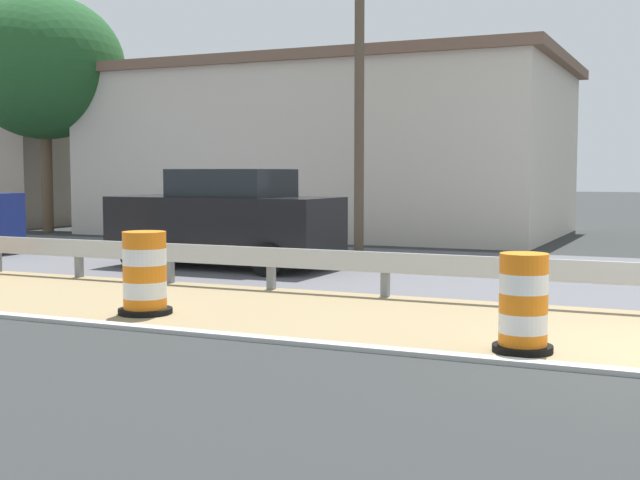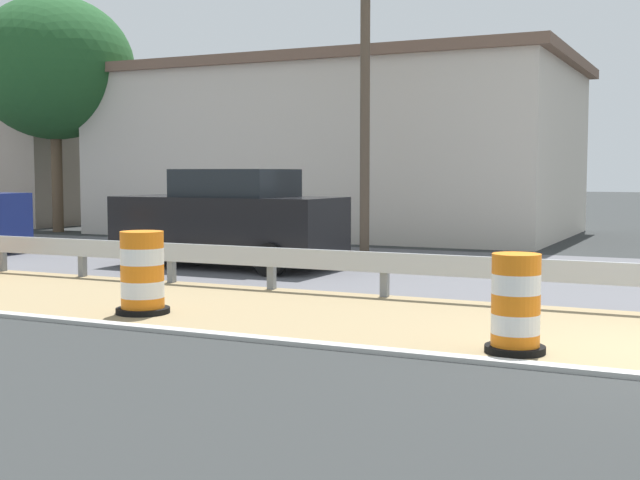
{
  "view_description": "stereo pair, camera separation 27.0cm",
  "coord_description": "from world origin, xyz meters",
  "px_view_note": "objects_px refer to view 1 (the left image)",
  "views": [
    {
      "loc": [
        -9.87,
        0.33,
        1.95
      ],
      "look_at": [
        2.74,
        6.03,
        0.85
      ],
      "focal_mm": 47.68,
      "sensor_mm": 36.0,
      "label": 1
    },
    {
      "loc": [
        -9.76,
        0.08,
        1.95
      ],
      "look_at": [
        2.74,
        6.03,
        0.85
      ],
      "focal_mm": 47.68,
      "sensor_mm": 36.0,
      "label": 2
    }
  ],
  "objects_px": {
    "traffic_barrel_close": "(145,277)",
    "utility_pole_near": "(359,56)",
    "car_trailing_far_lane": "(226,218)",
    "traffic_barrel_nearest": "(523,308)"
  },
  "relations": [
    {
      "from": "traffic_barrel_close",
      "to": "car_trailing_far_lane",
      "type": "relative_size",
      "value": 0.24
    },
    {
      "from": "traffic_barrel_nearest",
      "to": "utility_pole_near",
      "type": "distance_m",
      "value": 12.7
    },
    {
      "from": "traffic_barrel_nearest",
      "to": "car_trailing_far_lane",
      "type": "height_order",
      "value": "car_trailing_far_lane"
    },
    {
      "from": "traffic_barrel_nearest",
      "to": "traffic_barrel_close",
      "type": "distance_m",
      "value": 5.25
    },
    {
      "from": "traffic_barrel_close",
      "to": "utility_pole_near",
      "type": "bearing_deg",
      "value": 4.53
    },
    {
      "from": "traffic_barrel_nearest",
      "to": "traffic_barrel_close",
      "type": "height_order",
      "value": "traffic_barrel_close"
    },
    {
      "from": "car_trailing_far_lane",
      "to": "utility_pole_near",
      "type": "xyz_separation_m",
      "value": [
        4.53,
        -1.13,
        3.77
      ]
    },
    {
      "from": "traffic_barrel_close",
      "to": "traffic_barrel_nearest",
      "type": "bearing_deg",
      "value": -94.04
    },
    {
      "from": "traffic_barrel_close",
      "to": "car_trailing_far_lane",
      "type": "distance_m",
      "value": 5.77
    },
    {
      "from": "traffic_barrel_nearest",
      "to": "utility_pole_near",
      "type": "height_order",
      "value": "utility_pole_near"
    }
  ]
}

